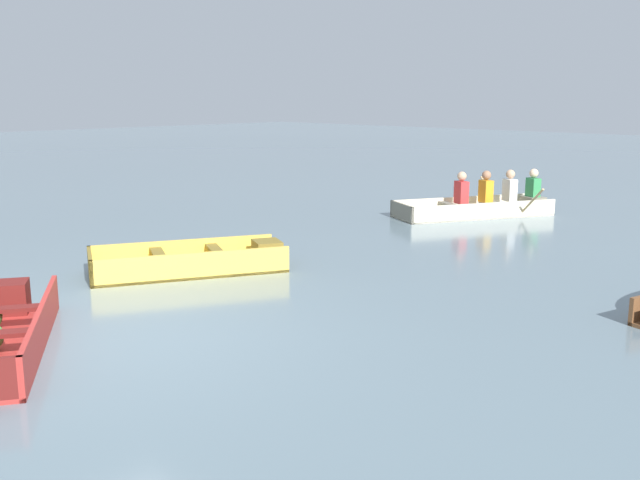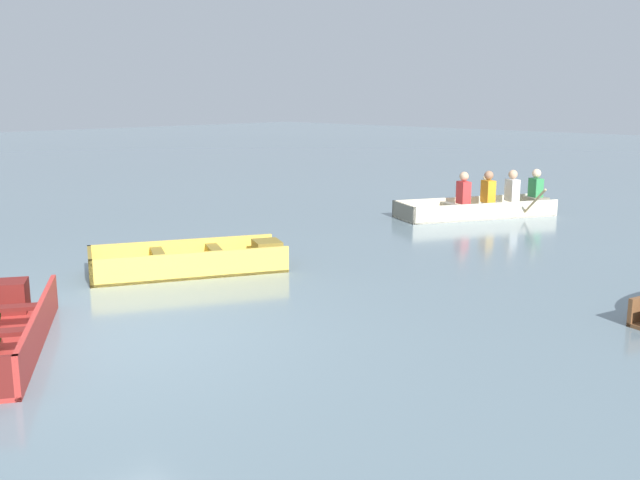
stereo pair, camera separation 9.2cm
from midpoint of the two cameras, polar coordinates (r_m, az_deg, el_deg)
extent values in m
plane|color=slate|center=(7.56, -16.79, -7.26)|extent=(80.00, 80.00, 0.00)
cube|color=#AD2D28|center=(7.35, -21.22, -6.52)|extent=(2.25, 1.43, 0.38)
cube|color=maroon|center=(8.49, -23.63, -4.18)|extent=(0.55, 0.59, 0.34)
cube|color=#E5BC47|center=(9.87, -10.22, -2.40)|extent=(2.02, 2.73, 0.04)
cube|color=#E5BC47|center=(10.27, -10.62, -0.96)|extent=(1.23, 2.32, 0.36)
cube|color=#E5BC47|center=(9.41, -9.85, -2.08)|extent=(1.23, 2.32, 0.36)
cube|color=olive|center=(9.75, -17.64, -1.98)|extent=(0.86, 0.48, 0.36)
cube|color=olive|center=(10.05, -3.98, -0.96)|extent=(0.54, 0.51, 0.32)
cube|color=olive|center=(9.88, -8.05, -0.83)|extent=(0.82, 0.53, 0.04)
cube|color=olive|center=(9.77, -12.52, -1.13)|extent=(0.82, 0.53, 0.04)
cube|color=beige|center=(14.47, 12.46, 1.95)|extent=(2.29, 3.24, 0.04)
cube|color=beige|center=(14.83, 11.59, 2.77)|extent=(1.49, 2.83, 0.33)
cube|color=beige|center=(14.07, 13.42, 2.22)|extent=(1.49, 2.83, 0.33)
cube|color=gray|center=(13.72, 6.90, 2.22)|extent=(0.87, 0.48, 0.33)
cube|color=gray|center=(15.21, 17.02, 2.78)|extent=(0.55, 0.52, 0.29)
cube|color=gray|center=(14.68, 14.09, 2.90)|extent=(0.83, 0.53, 0.04)
cube|color=gray|center=(14.20, 10.85, 2.75)|extent=(0.83, 0.53, 0.04)
cube|color=red|center=(14.26, 11.58, 3.74)|extent=(0.33, 0.29, 0.44)
sphere|color=tan|center=(14.22, 11.64, 5.01)|extent=(0.18, 0.18, 0.18)
cube|color=orange|center=(14.54, 13.48, 3.80)|extent=(0.33, 0.29, 0.44)
sphere|color=#9E7051|center=(14.50, 13.53, 5.05)|extent=(0.18, 0.18, 0.18)
cube|color=white|center=(14.84, 15.29, 3.86)|extent=(0.33, 0.29, 0.44)
sphere|color=tan|center=(14.80, 15.36, 5.09)|extent=(0.18, 0.18, 0.18)
cube|color=#338C4C|center=(15.15, 17.04, 3.92)|extent=(0.33, 0.29, 0.44)
sphere|color=beige|center=(15.12, 17.11, 5.12)|extent=(0.18, 0.18, 0.18)
cylinder|color=tan|center=(15.50, 13.69, 3.85)|extent=(0.59, 0.33, 0.55)
cylinder|color=tan|center=(14.22, 16.99, 3.00)|extent=(0.59, 0.33, 0.55)
camera|label=1|loc=(0.05, -89.74, 0.05)|focal=40.00mm
camera|label=2|loc=(0.05, 90.26, -0.05)|focal=40.00mm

